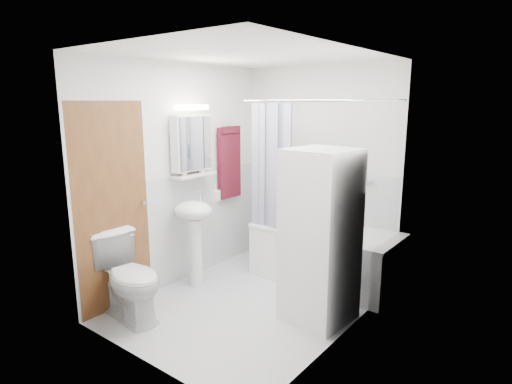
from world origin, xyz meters
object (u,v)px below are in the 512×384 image
Objects in this scene: toilet at (129,277)px; bathtub at (325,252)px; sink at (194,224)px; washer_dryer at (320,236)px.

bathtub is at bearing -23.03° from toilet.
toilet is at bearing -87.81° from sink.
sink is 1.29× the size of toilet.
toilet is (0.03, -0.88, -0.31)m from sink.
sink is at bearing -167.24° from washer_dryer.
sink is 1.45m from washer_dryer.
washer_dryer is at bearing 7.33° from sink.
washer_dryer is 1.97× the size of toilet.
sink is 0.94m from toilet.
sink is 0.65× the size of washer_dryer.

